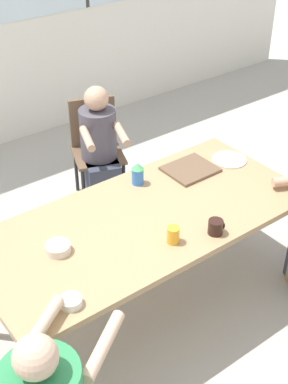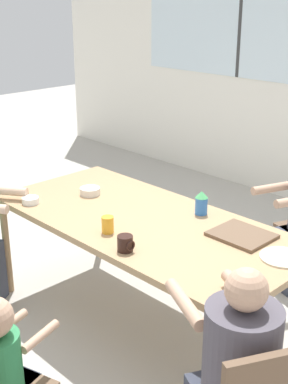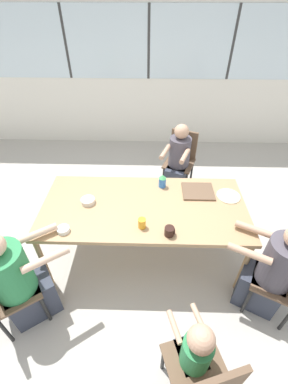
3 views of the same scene
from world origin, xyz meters
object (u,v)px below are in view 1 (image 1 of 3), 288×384
coffee_mug (216,227)px  bowl_cereal (71,302)px  juice_glass (173,235)px  sippy_cup (138,173)px  bowl_white_shallow (58,248)px  person_man_blue_shirt (100,155)px  chair_for_man_blue_shirt (96,141)px

coffee_mug → bowl_cereal: size_ratio=0.83×
juice_glass → sippy_cup: bearing=71.6°
sippy_cup → bowl_white_shallow: (-0.75, -0.29, -0.05)m
bowl_white_shallow → juice_glass: bearing=-29.5°
sippy_cup → juice_glass: 0.63m
person_man_blue_shirt → bowl_white_shallow: 1.56m
coffee_mug → bowl_white_shallow: 0.89m
chair_for_man_blue_shirt → juice_glass: bearing=93.0°
chair_for_man_blue_shirt → sippy_cup: sippy_cup is taller
coffee_mug → bowl_cereal: (-0.95, 0.01, -0.02)m
bowl_white_shallow → coffee_mug: bearing=-26.4°
chair_for_man_blue_shirt → coffee_mug: (-0.27, -1.71, 0.28)m
chair_for_man_blue_shirt → bowl_white_shallow: 1.71m
chair_for_man_blue_shirt → juice_glass: (-0.52, -1.62, 0.28)m
person_man_blue_shirt → sippy_cup: size_ratio=6.87×
sippy_cup → bowl_cereal: size_ratio=1.37×
person_man_blue_shirt → juice_glass: person_man_blue_shirt is taller
coffee_mug → sippy_cup: bearing=93.8°
coffee_mug → juice_glass: bearing=161.1°
coffee_mug → sippy_cup: (-0.05, 0.68, 0.03)m
bowl_cereal → sippy_cup: bearing=36.8°
sippy_cup → bowl_cereal: sippy_cup is taller
juice_glass → bowl_cereal: (-0.70, -0.07, -0.03)m
chair_for_man_blue_shirt → sippy_cup: (-0.32, -1.02, 0.31)m
person_man_blue_shirt → bowl_white_shallow: size_ratio=7.51×
bowl_white_shallow → sippy_cup: bearing=20.9°
coffee_mug → chair_for_man_blue_shirt: bearing=81.0°
juice_glass → bowl_cereal: bearing=-174.2°
chair_for_man_blue_shirt → sippy_cup: size_ratio=5.63×
sippy_cup → bowl_cereal: bearing=-143.2°
juice_glass → bowl_white_shallow: (-0.55, 0.31, -0.02)m
person_man_blue_shirt → bowl_white_shallow: (-1.01, -1.15, 0.30)m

